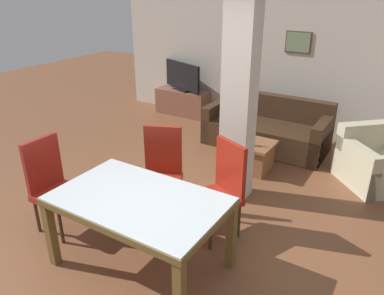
# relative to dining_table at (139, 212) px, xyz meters

# --- Properties ---
(ground_plane) EXTENTS (18.00, 18.00, 0.00)m
(ground_plane) POSITION_rel_dining_table_xyz_m (0.00, 0.00, -0.60)
(ground_plane) COLOR brown
(back_wall) EXTENTS (7.20, 0.09, 2.70)m
(back_wall) POSITION_rel_dining_table_xyz_m (0.00, 4.29, 0.75)
(back_wall) COLOR beige
(back_wall) RESTS_ON ground_plane
(divider_pillar) EXTENTS (0.35, 0.29, 2.70)m
(divider_pillar) POSITION_rel_dining_table_xyz_m (0.18, 1.67, 0.75)
(divider_pillar) COLOR beige
(divider_pillar) RESTS_ON ground_plane
(dining_table) EXTENTS (1.57, 0.98, 0.75)m
(dining_table) POSITION_rel_dining_table_xyz_m (0.00, 0.00, 0.00)
(dining_table) COLOR brown
(dining_table) RESTS_ON ground_plane
(dining_chair_far_right) EXTENTS (0.61, 0.61, 1.04)m
(dining_chair_far_right) POSITION_rel_dining_table_xyz_m (0.39, 0.88, -0.05)
(dining_chair_far_right) COLOR maroon
(dining_chair_far_right) RESTS_ON ground_plane
(dining_chair_far_left) EXTENTS (0.61, 0.61, 1.04)m
(dining_chair_far_left) POSITION_rel_dining_table_xyz_m (-0.39, 0.88, -0.05)
(dining_chair_far_left) COLOR maroon
(dining_chair_far_left) RESTS_ON ground_plane
(dining_chair_head_left) EXTENTS (0.46, 0.46, 1.04)m
(dining_chair_head_left) POSITION_rel_dining_table_xyz_m (-1.20, 0.00, -0.05)
(dining_chair_head_left) COLOR maroon
(dining_chair_head_left) RESTS_ON ground_plane
(sofa) EXTENTS (1.97, 0.89, 0.81)m
(sofa) POSITION_rel_dining_table_xyz_m (-0.06, 3.37, -0.32)
(sofa) COLOR #3A2517
(sofa) RESTS_ON ground_plane
(armchair) EXTENTS (1.19, 1.19, 0.77)m
(armchair) POSITION_rel_dining_table_xyz_m (1.67, 2.96, -0.33)
(armchair) COLOR beige
(armchair) RESTS_ON ground_plane
(coffee_table) EXTENTS (0.63, 0.55, 0.43)m
(coffee_table) POSITION_rel_dining_table_xyz_m (0.06, 2.44, -0.38)
(coffee_table) COLOR brown
(coffee_table) RESTS_ON ground_plane
(bottle) EXTENTS (0.07, 0.07, 0.28)m
(bottle) POSITION_rel_dining_table_xyz_m (-0.01, 2.30, -0.07)
(bottle) COLOR #4C2D14
(bottle) RESTS_ON coffee_table
(tv_stand) EXTENTS (1.11, 0.40, 0.51)m
(tv_stand) POSITION_rel_dining_table_xyz_m (-2.15, 4.01, -0.35)
(tv_stand) COLOR brown
(tv_stand) RESTS_ON ground_plane
(tv_screen) EXTENTS (1.01, 0.42, 0.56)m
(tv_screen) POSITION_rel_dining_table_xyz_m (-2.15, 4.01, 0.18)
(tv_screen) COLOR black
(tv_screen) RESTS_ON tv_stand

